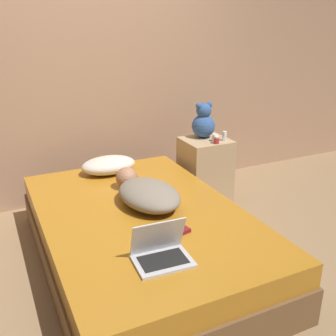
{
  "coord_description": "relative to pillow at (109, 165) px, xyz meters",
  "views": [
    {
      "loc": [
        -0.89,
        -2.29,
        1.65
      ],
      "look_at": [
        0.33,
        0.26,
        0.59
      ],
      "focal_mm": 42.0,
      "sensor_mm": 36.0,
      "label": 1
    }
  ],
  "objects": [
    {
      "name": "pillow",
      "position": [
        0.0,
        0.0,
        0.0
      ],
      "size": [
        0.47,
        0.31,
        0.14
      ],
      "color": "beige",
      "rests_on": "bed"
    },
    {
      "name": "person_lying",
      "position": [
        0.07,
        -0.69,
        0.01
      ],
      "size": [
        0.45,
        0.75,
        0.17
      ],
      "rotation": [
        0.0,
        0.0,
        0.11
      ],
      "color": "gray",
      "rests_on": "bed"
    },
    {
      "name": "laptop",
      "position": [
        -0.14,
        -1.4,
        -0.02
      ],
      "size": [
        0.33,
        0.25,
        0.23
      ],
      "rotation": [
        0.0,
        0.0,
        -0.06
      ],
      "color": "silver",
      "rests_on": "bed"
    },
    {
      "name": "wall_back",
      "position": [
        -0.02,
        0.51,
        0.82
      ],
      "size": [
        8.0,
        0.06,
        2.6
      ],
      "color": "tan",
      "rests_on": "ground_plane"
    },
    {
      "name": "bottle_white",
      "position": [
        1.05,
        -0.19,
        0.18
      ],
      "size": [
        0.04,
        0.04,
        0.09
      ],
      "color": "white",
      "rests_on": "nightstand"
    },
    {
      "name": "teddy_bear",
      "position": [
        0.94,
        -0.01,
        0.28
      ],
      "size": [
        0.22,
        0.22,
        0.33
      ],
      "color": "#335693",
      "rests_on": "nightstand"
    },
    {
      "name": "bed",
      "position": [
        -0.02,
        -0.81,
        -0.28
      ],
      "size": [
        1.35,
        2.07,
        0.41
      ],
      "color": "brown",
      "rests_on": "ground_plane"
    },
    {
      "name": "ground_plane",
      "position": [
        -0.02,
        -0.81,
        -0.48
      ],
      "size": [
        12.0,
        12.0,
        0.0
      ],
      "primitive_type": "plane",
      "color": "#937551"
    },
    {
      "name": "nightstand",
      "position": [
        0.92,
        -0.08,
        -0.17
      ],
      "size": [
        0.42,
        0.4,
        0.61
      ],
      "color": "tan",
      "rests_on": "ground_plane"
    },
    {
      "name": "book",
      "position": [
        0.05,
        -1.16,
        -0.06
      ],
      "size": [
        0.2,
        0.17,
        0.02
      ],
      "rotation": [
        0.0,
        0.0,
        0.23
      ],
      "color": "maroon",
      "rests_on": "bed"
    },
    {
      "name": "bottle_red",
      "position": [
        0.94,
        -0.23,
        0.17
      ],
      "size": [
        0.05,
        0.05,
        0.07
      ],
      "color": "#B72D2D",
      "rests_on": "nightstand"
    },
    {
      "name": "bottle_clear",
      "position": [
        0.97,
        -0.17,
        0.17
      ],
      "size": [
        0.05,
        0.05,
        0.07
      ],
      "color": "silver",
      "rests_on": "nightstand"
    }
  ]
}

